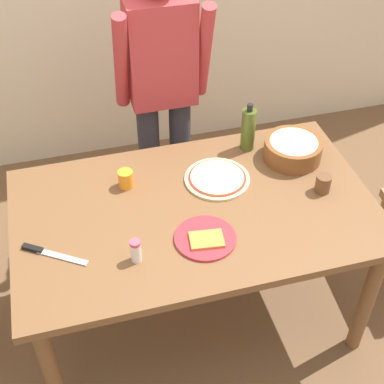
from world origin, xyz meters
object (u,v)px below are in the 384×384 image
Objects in this scene: plate_with_slice at (205,238)px; cup_orange at (126,179)px; chef_knife at (47,252)px; olive_oil_bottle at (248,129)px; person_cook at (162,85)px; pizza_raw_on_board at (217,178)px; salt_shaker at (136,251)px; dining_table at (195,222)px; cup_small_brown at (323,184)px; popcorn_bowl at (293,148)px.

cup_orange is (-0.26, 0.42, 0.03)m from plate_with_slice.
cup_orange is 0.51m from chef_knife.
person_cook is at bearing 129.70° from olive_oil_bottle.
pizza_raw_on_board is (0.12, -0.60, -0.17)m from person_cook.
salt_shaker is 0.37m from chef_knife.
dining_table is 0.24m from pizza_raw_on_board.
olive_oil_bottle is 2.42× the size of salt_shaker.
olive_oil_bottle reaches higher than dining_table.
chef_knife is (-0.64, 0.09, -0.00)m from plate_with_slice.
dining_table is at bearing 8.98° from chef_knife.
chef_knife is at bearing 159.60° from salt_shaker.
salt_shaker is 0.41× the size of chef_knife.
chef_knife is (-0.69, -0.86, -0.17)m from person_cook.
person_cook is 6.33× the size of olive_oil_bottle.
dining_table is 18.82× the size of cup_orange.
plate_with_slice is 0.62m from cup_small_brown.
chef_knife is at bearing -139.69° from cup_orange.
chef_knife is (-0.80, -0.26, -0.00)m from pizza_raw_on_board.
popcorn_bowl is 3.29× the size of cup_orange.
olive_oil_bottle reaches higher than cup_orange.
olive_oil_bottle is 0.65m from cup_orange.
plate_with_slice is at bearing 6.44° from salt_shaker.
popcorn_bowl is at bearing 8.98° from pizza_raw_on_board.
olive_oil_bottle is at bearing 11.55° from cup_orange.
popcorn_bowl is 1.25m from chef_knife.
cup_orange is at bearing 179.63° from popcorn_bowl.
olive_oil_bottle is at bearing 24.15° from chef_knife.
olive_oil_bottle reaches higher than popcorn_bowl.
dining_table is at bearing 37.05° from salt_shaker.
cup_small_brown is (0.04, -0.26, -0.02)m from popcorn_bowl.
plate_with_slice is at bearing -58.75° from cup_orange.
person_cook is 19.06× the size of cup_small_brown.
person_cook reaches higher than chef_knife.
dining_table is 0.80m from person_cook.
plate_with_slice is 0.65m from chef_knife.
pizza_raw_on_board is at bearing 155.68° from cup_small_brown.
popcorn_bowl reaches higher than dining_table.
chef_knife is at bearing -155.85° from olive_oil_bottle.
chef_knife is (-1.02, -0.46, -0.11)m from olive_oil_bottle.
pizza_raw_on_board reaches higher than chef_knife.
cup_orange is at bearing 84.91° from salt_shaker.
plate_with_slice is 0.68m from olive_oil_bottle.
cup_small_brown is (0.44, -0.20, 0.03)m from pizza_raw_on_board.
cup_orange is 0.33× the size of chef_knife.
chef_knife is at bearing -162.13° from pizza_raw_on_board.
person_cook reaches higher than popcorn_bowl.
pizza_raw_on_board is 1.20× the size of olive_oil_bottle.
dining_table is at bearing -158.34° from popcorn_bowl.
dining_table is 0.37m from cup_orange.
plate_with_slice is at bearing -124.33° from olive_oil_bottle.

